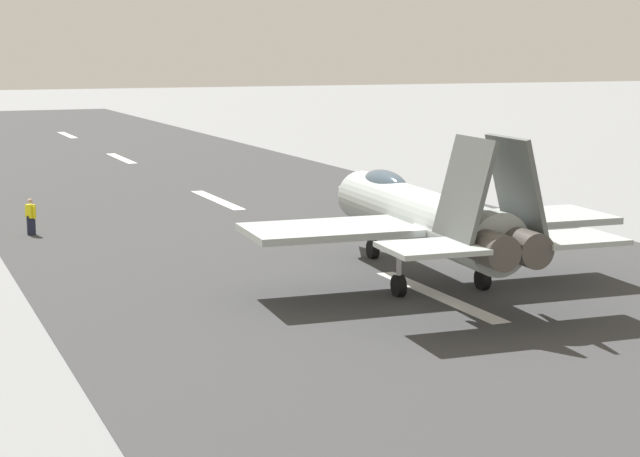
# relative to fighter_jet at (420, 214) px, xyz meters

# --- Properties ---
(ground_plane) EXTENTS (400.00, 400.00, 0.00)m
(ground_plane) POSITION_rel_fighter_jet_xyz_m (-2.92, 0.46, -2.48)
(ground_plane) COLOR gray
(runway_strip) EXTENTS (240.00, 26.00, 0.02)m
(runway_strip) POSITION_rel_fighter_jet_xyz_m (-2.94, 0.46, -2.47)
(runway_strip) COLOR #363738
(runway_strip) RESTS_ON ground
(fighter_jet) EXTENTS (16.19, 13.55, 5.68)m
(fighter_jet) POSITION_rel_fighter_jet_xyz_m (0.00, 0.00, 0.00)
(fighter_jet) COLOR #9EA8A6
(fighter_jet) RESTS_ON ground
(crew_person) EXTENTS (0.64, 0.45, 1.68)m
(crew_person) POSITION_rel_fighter_jet_xyz_m (15.41, 11.59, -1.65)
(crew_person) COLOR #1E2338
(crew_person) RESTS_ON ground
(marker_cone_mid) EXTENTS (0.44, 0.44, 0.55)m
(marker_cone_mid) POSITION_rel_fighter_jet_xyz_m (8.80, -12.36, -2.21)
(marker_cone_mid) COLOR orange
(marker_cone_mid) RESTS_ON ground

